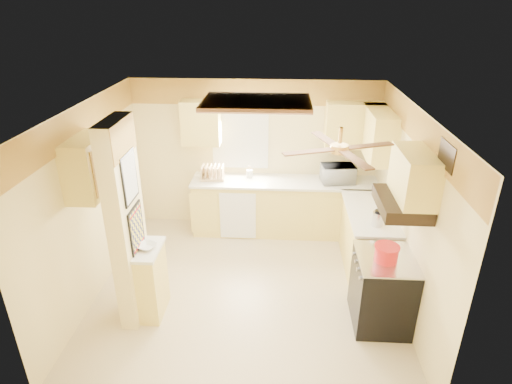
# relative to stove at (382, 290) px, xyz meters

# --- Properties ---
(floor) EXTENTS (4.00, 4.00, 0.00)m
(floor) POSITION_rel_stove_xyz_m (-1.67, 0.55, -0.46)
(floor) COLOR #C5B088
(floor) RESTS_ON ground
(ceiling) EXTENTS (4.00, 4.00, 0.00)m
(ceiling) POSITION_rel_stove_xyz_m (-1.67, 0.55, 2.04)
(ceiling) COLOR white
(ceiling) RESTS_ON wall_back
(wall_back) EXTENTS (4.00, 0.00, 4.00)m
(wall_back) POSITION_rel_stove_xyz_m (-1.67, 2.45, 0.79)
(wall_back) COLOR #F0DA93
(wall_back) RESTS_ON floor
(wall_front) EXTENTS (4.00, 0.00, 4.00)m
(wall_front) POSITION_rel_stove_xyz_m (-1.67, -1.35, 0.79)
(wall_front) COLOR #F0DA93
(wall_front) RESTS_ON floor
(wall_left) EXTENTS (0.00, 3.80, 3.80)m
(wall_left) POSITION_rel_stove_xyz_m (-3.67, 0.55, 0.79)
(wall_left) COLOR #F0DA93
(wall_left) RESTS_ON floor
(wall_right) EXTENTS (0.00, 3.80, 3.80)m
(wall_right) POSITION_rel_stove_xyz_m (0.33, 0.55, 0.79)
(wall_right) COLOR #F0DA93
(wall_right) RESTS_ON floor
(wallpaper_border) EXTENTS (4.00, 0.02, 0.40)m
(wallpaper_border) POSITION_rel_stove_xyz_m (-1.67, 2.43, 1.84)
(wallpaper_border) COLOR #EEBF46
(wallpaper_border) RESTS_ON wall_back
(partition_column) EXTENTS (0.20, 0.70, 2.50)m
(partition_column) POSITION_rel_stove_xyz_m (-3.02, 0.00, 0.79)
(partition_column) COLOR #F0DA93
(partition_column) RESTS_ON floor
(partition_ledge) EXTENTS (0.25, 0.55, 0.90)m
(partition_ledge) POSITION_rel_stove_xyz_m (-2.80, 0.00, -0.01)
(partition_ledge) COLOR #FADB72
(partition_ledge) RESTS_ON floor
(ledge_top) EXTENTS (0.28, 0.58, 0.04)m
(ledge_top) POSITION_rel_stove_xyz_m (-2.80, 0.00, 0.46)
(ledge_top) COLOR white
(ledge_top) RESTS_ON partition_ledge
(lower_cabinets_back) EXTENTS (3.00, 0.60, 0.90)m
(lower_cabinets_back) POSITION_rel_stove_xyz_m (-1.17, 2.15, -0.01)
(lower_cabinets_back) COLOR #FADB72
(lower_cabinets_back) RESTS_ON floor
(lower_cabinets_right) EXTENTS (0.60, 1.40, 0.90)m
(lower_cabinets_right) POSITION_rel_stove_xyz_m (0.03, 1.15, -0.01)
(lower_cabinets_right) COLOR #FADB72
(lower_cabinets_right) RESTS_ON floor
(countertop_back) EXTENTS (3.04, 0.64, 0.04)m
(countertop_back) POSITION_rel_stove_xyz_m (-1.17, 2.14, 0.46)
(countertop_back) COLOR white
(countertop_back) RESTS_ON lower_cabinets_back
(countertop_right) EXTENTS (0.64, 1.44, 0.04)m
(countertop_right) POSITION_rel_stove_xyz_m (0.02, 1.15, 0.46)
(countertop_right) COLOR white
(countertop_right) RESTS_ON lower_cabinets_right
(dishwasher_panel) EXTENTS (0.58, 0.02, 0.80)m
(dishwasher_panel) POSITION_rel_stove_xyz_m (-1.92, 1.84, -0.03)
(dishwasher_panel) COLOR white
(dishwasher_panel) RESTS_ON lower_cabinets_back
(window) EXTENTS (0.92, 0.02, 1.02)m
(window) POSITION_rel_stove_xyz_m (-1.92, 2.44, 1.09)
(window) COLOR white
(window) RESTS_ON wall_back
(upper_cab_back_left) EXTENTS (0.60, 0.35, 0.70)m
(upper_cab_back_left) POSITION_rel_stove_xyz_m (-2.52, 2.27, 1.39)
(upper_cab_back_left) COLOR #FADB72
(upper_cab_back_left) RESTS_ON wall_back
(upper_cab_back_right) EXTENTS (0.90, 0.35, 0.70)m
(upper_cab_back_right) POSITION_rel_stove_xyz_m (-0.12, 2.27, 1.39)
(upper_cab_back_right) COLOR #FADB72
(upper_cab_back_right) RESTS_ON wall_back
(upper_cab_right) EXTENTS (0.35, 1.00, 0.70)m
(upper_cab_right) POSITION_rel_stove_xyz_m (0.16, 1.80, 1.39)
(upper_cab_right) COLOR #FADB72
(upper_cab_right) RESTS_ON wall_right
(upper_cab_left_wall) EXTENTS (0.35, 0.75, 0.70)m
(upper_cab_left_wall) POSITION_rel_stove_xyz_m (-3.49, 0.30, 1.39)
(upper_cab_left_wall) COLOR #FADB72
(upper_cab_left_wall) RESTS_ON wall_left
(upper_cab_over_stove) EXTENTS (0.35, 0.76, 0.52)m
(upper_cab_over_stove) POSITION_rel_stove_xyz_m (0.16, 0.00, 1.49)
(upper_cab_over_stove) COLOR #FADB72
(upper_cab_over_stove) RESTS_ON wall_right
(stove) EXTENTS (0.68, 0.77, 0.92)m
(stove) POSITION_rel_stove_xyz_m (0.00, 0.00, 0.00)
(stove) COLOR black
(stove) RESTS_ON floor
(range_hood) EXTENTS (0.50, 0.76, 0.14)m
(range_hood) POSITION_rel_stove_xyz_m (0.07, 0.00, 1.16)
(range_hood) COLOR black
(range_hood) RESTS_ON upper_cab_over_stove
(poster_menu) EXTENTS (0.02, 0.42, 0.57)m
(poster_menu) POSITION_rel_stove_xyz_m (-2.91, 0.00, 1.39)
(poster_menu) COLOR black
(poster_menu) RESTS_ON partition_column
(poster_nashville) EXTENTS (0.02, 0.42, 0.57)m
(poster_nashville) POSITION_rel_stove_xyz_m (-2.91, 0.00, 0.74)
(poster_nashville) COLOR black
(poster_nashville) RESTS_ON partition_column
(ceiling_light_panel) EXTENTS (1.35, 0.95, 0.06)m
(ceiling_light_panel) POSITION_rel_stove_xyz_m (-1.57, 1.05, 2.00)
(ceiling_light_panel) COLOR brown
(ceiling_light_panel) RESTS_ON ceiling
(ceiling_fan) EXTENTS (1.15, 1.15, 0.26)m
(ceiling_fan) POSITION_rel_stove_xyz_m (-0.67, -0.15, 1.83)
(ceiling_fan) COLOR gold
(ceiling_fan) RESTS_ON ceiling
(vent_grate) EXTENTS (0.02, 0.40, 0.25)m
(vent_grate) POSITION_rel_stove_xyz_m (0.31, -0.35, 1.84)
(vent_grate) COLOR black
(vent_grate) RESTS_ON wall_right
(microwave) EXTENTS (0.56, 0.42, 0.29)m
(microwave) POSITION_rel_stove_xyz_m (-0.33, 2.15, 0.62)
(microwave) COLOR white
(microwave) RESTS_ON countertop_back
(bowl) EXTENTS (0.28, 0.28, 0.05)m
(bowl) POSITION_rel_stove_xyz_m (-2.81, -0.00, 0.51)
(bowl) COLOR white
(bowl) RESTS_ON ledge_top
(dutch_oven) EXTENTS (0.29, 0.29, 0.19)m
(dutch_oven) POSITION_rel_stove_xyz_m (-0.03, -0.05, 0.55)
(dutch_oven) COLOR red
(dutch_oven) RESTS_ON stove
(kettle) EXTENTS (0.14, 0.14, 0.22)m
(kettle) POSITION_rel_stove_xyz_m (0.02, 0.73, 0.58)
(kettle) COLOR silver
(kettle) RESTS_ON countertop_right
(dish_rack) EXTENTS (0.40, 0.31, 0.22)m
(dish_rack) POSITION_rel_stove_xyz_m (-2.36, 2.16, 0.56)
(dish_rack) COLOR tan
(dish_rack) RESTS_ON countertop_back
(utensil_crock) EXTENTS (0.10, 0.10, 0.20)m
(utensil_crock) POSITION_rel_stove_xyz_m (-1.76, 2.25, 0.55)
(utensil_crock) COLOR white
(utensil_crock) RESTS_ON countertop_back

